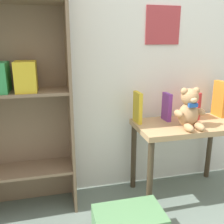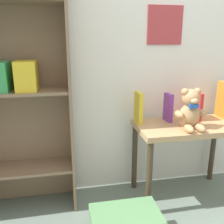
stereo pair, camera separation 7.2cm
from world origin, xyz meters
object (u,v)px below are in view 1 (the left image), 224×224
Objects in this scene: book_standing_red at (194,105)px; book_standing_orange at (220,99)px; bookshelf_side at (13,74)px; display_table at (186,135)px; book_standing_purple at (167,107)px; teddy_bear at (189,110)px; book_standing_yellow at (138,107)px.

book_standing_orange reaches higher than book_standing_red.
bookshelf_side reaches higher than display_table.
book_standing_red is 0.75× the size of book_standing_orange.
bookshelf_side is at bearing 176.70° from book_standing_purple.
bookshelf_side is 8.11× the size of book_standing_purple.
book_standing_red reaches higher than book_standing_purple.
teddy_bear reaches higher than book_standing_yellow.
bookshelf_side is at bearing 178.08° from book_standing_yellow.
bookshelf_side is 7.47× the size of book_standing_yellow.
book_standing_orange is (0.36, 0.19, 0.01)m from teddy_bear.
book_standing_red is at bearing -0.92° from book_standing_purple.
bookshelf_side is at bearing 169.55° from teddy_bear.
teddy_bear is at bearing -70.00° from book_standing_purple.
bookshelf_side reaches higher than book_standing_red.
teddy_bear reaches higher than display_table.
display_table is 2.68× the size of book_standing_orange.
display_table is 3.57× the size of book_standing_red.
book_standing_orange is (0.33, 0.11, 0.22)m from display_table.
book_standing_red is at bearing -179.16° from book_standing_orange.
book_standing_yellow is 1.08× the size of book_standing_red.
bookshelf_side is 2.26× the size of display_table.
teddy_bear is 1.33× the size of book_standing_red.
teddy_bear is at bearing -113.94° from display_table.
book_standing_yellow reaches higher than display_table.
bookshelf_side reaches higher than book_standing_yellow.
book_standing_orange reaches higher than display_table.
book_standing_yellow is at bearing -1.07° from bookshelf_side.
book_standing_orange is (0.44, 0.01, 0.03)m from book_standing_purple.
display_table is at bearing -6.11° from bookshelf_side.
display_table is 0.40m from book_standing_yellow.
book_standing_orange reaches higher than book_standing_purple.
display_table is 3.59× the size of book_standing_purple.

